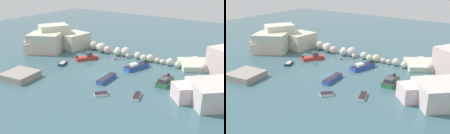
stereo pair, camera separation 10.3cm
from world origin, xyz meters
The scene contains 12 objects.
cove_water centered at (0.00, 0.00, 0.00)m, with size 160.00×160.00×0.00m, color #3D6069.
cliff_headland_left centered at (-25.13, 8.79, 2.46)m, with size 15.84×19.87×7.00m.
rock_breakwater centered at (-3.05, 14.96, 1.08)m, with size 34.16×4.00×2.74m.
stone_dock centered at (-13.87, -11.08, 0.69)m, with size 6.56×6.30×1.38m, color gray.
channel_buoy centered at (-4.07, 11.09, 0.24)m, with size 0.49×0.49×0.49m, color red.
moored_boat_0 centered at (2.25, -1.44, 0.44)m, with size 1.95×5.94×4.35m.
moored_boat_1 centered at (-12.57, 0.44, 0.30)m, with size 2.47×3.23×0.58m.
moored_boat_2 centered at (11.49, -4.70, 0.27)m, with size 2.13×3.46×0.54m.
moored_boat_3 centered at (13.12, 3.78, 0.61)m, with size 2.87×5.56×1.61m.
moored_boat_4 centered at (3.84, 8.32, 0.55)m, with size 3.89×6.73×1.49m.
moored_boat_5 centered at (-10.22, 7.02, 0.61)m, with size 4.55×5.79×1.92m.
moored_boat_6 centered at (5.51, -7.75, 0.26)m, with size 2.65×2.72×0.53m.
Camera 2 is at (32.78, -43.03, 22.01)m, focal length 42.29 mm.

